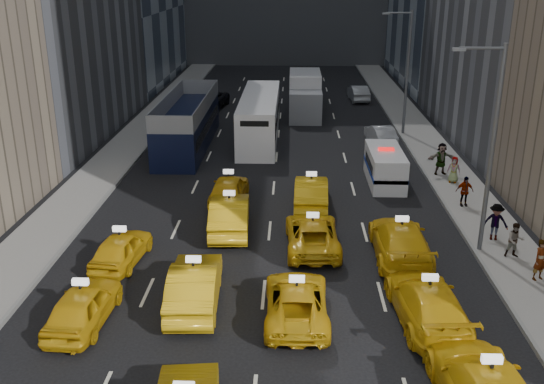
{
  "coord_description": "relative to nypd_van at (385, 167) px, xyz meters",
  "views": [
    {
      "loc": [
        1.03,
        -12.36,
        11.72
      ],
      "look_at": [
        0.12,
        13.9,
        2.0
      ],
      "focal_mm": 40.0,
      "sensor_mm": 36.0,
      "label": 1
    }
  ],
  "objects": [
    {
      "name": "sidewalk_west",
      "position": [
        -16.9,
        3.88,
        -0.87
      ],
      "size": [
        3.0,
        90.0,
        0.15
      ],
      "primitive_type": "cube",
      "color": "gray",
      "rests_on": "ground"
    },
    {
      "name": "sidewalk_east",
      "position": [
        4.1,
        3.88,
        -0.87
      ],
      "size": [
        3.0,
        90.0,
        0.15
      ],
      "primitive_type": "cube",
      "color": "gray",
      "rests_on": "ground"
    },
    {
      "name": "curb_west",
      "position": [
        -15.45,
        3.88,
        -0.86
      ],
      "size": [
        0.15,
        90.0,
        0.18
      ],
      "primitive_type": "cube",
      "color": "slate",
      "rests_on": "ground"
    },
    {
      "name": "curb_east",
      "position": [
        2.65,
        3.88,
        -0.86
      ],
      "size": [
        0.15,
        90.0,
        0.18
      ],
      "primitive_type": "cube",
      "color": "slate",
      "rests_on": "ground"
    },
    {
      "name": "streetlight_near",
      "position": [
        2.78,
        -9.12,
        3.97
      ],
      "size": [
        2.15,
        0.22,
        9.0
      ],
      "color": "#595B60",
      "rests_on": "ground"
    },
    {
      "name": "streetlight_far",
      "position": [
        2.78,
        10.88,
        3.97
      ],
      "size": [
        2.15,
        0.22,
        9.0
      ],
      "color": "#595B60",
      "rests_on": "ground"
    },
    {
      "name": "taxi_8",
      "position": [
        -12.57,
        -15.38,
        -0.23
      ],
      "size": [
        1.93,
        4.3,
        1.44
      ],
      "primitive_type": "imported",
      "rotation": [
        0.0,
        0.0,
        3.09
      ],
      "color": "gold",
      "rests_on": "ground"
    },
    {
      "name": "taxi_9",
      "position": [
        -8.9,
        -13.92,
        -0.13
      ],
      "size": [
        2.0,
        5.05,
        1.64
      ],
      "primitive_type": "imported",
      "rotation": [
        0.0,
        0.0,
        3.2
      ],
      "color": "gold",
      "rests_on": "ground"
    },
    {
      "name": "taxi_10",
      "position": [
        -5.15,
        -14.7,
        -0.28
      ],
      "size": [
        2.26,
        4.8,
        1.32
      ],
      "primitive_type": "imported",
      "rotation": [
        0.0,
        0.0,
        3.15
      ],
      "color": "gold",
      "rests_on": "ground"
    },
    {
      "name": "taxi_11",
      "position": [
        -0.58,
        -14.86,
        -0.17
      ],
      "size": [
        2.56,
        5.48,
        1.55
      ],
      "primitive_type": "imported",
      "rotation": [
        0.0,
        0.0,
        3.22
      ],
      "color": "gold",
      "rests_on": "ground"
    },
    {
      "name": "taxi_12",
      "position": [
        -12.5,
        -10.73,
        -0.26
      ],
      "size": [
        2.08,
        4.18,
        1.37
      ],
      "primitive_type": "imported",
      "rotation": [
        0.0,
        0.0,
        3.02
      ],
      "color": "gold",
      "rests_on": "ground"
    },
    {
      "name": "taxi_13",
      "position": [
        -8.29,
        -7.14,
        -0.11
      ],
      "size": [
        2.06,
        5.18,
        1.68
      ],
      "primitive_type": "imported",
      "rotation": [
        0.0,
        0.0,
        3.2
      ],
      "color": "gold",
      "rests_on": "ground"
    },
    {
      "name": "taxi_14",
      "position": [
        -4.44,
        -8.94,
        -0.26
      ],
      "size": [
        2.44,
        5.0,
        1.37
      ],
      "primitive_type": "imported",
      "rotation": [
        0.0,
        0.0,
        3.18
      ],
      "color": "gold",
      "rests_on": "ground"
    },
    {
      "name": "taxi_15",
      "position": [
        -0.71,
        -9.83,
        -0.14
      ],
      "size": [
        2.31,
        5.59,
        1.62
      ],
      "primitive_type": "imported",
      "rotation": [
        0.0,
        0.0,
        3.13
      ],
      "color": "gold",
      "rests_on": "ground"
    },
    {
      "name": "taxi_16",
      "position": [
        -8.7,
        -3.48,
        -0.19
      ],
      "size": [
        2.01,
        4.51,
        1.51
      ],
      "primitive_type": "imported",
      "rotation": [
        0.0,
        0.0,
        3.09
      ],
      "color": "gold",
      "rests_on": "ground"
    },
    {
      "name": "taxi_17",
      "position": [
        -4.36,
        -3.95,
        -0.15
      ],
      "size": [
        1.81,
        4.87,
        1.59
      ],
      "primitive_type": "imported",
      "rotation": [
        0.0,
        0.0,
        3.11
      ],
      "color": "gold",
      "rests_on": "ground"
    },
    {
      "name": "nypd_van",
      "position": [
        0.0,
        0.0,
        0.0
      ],
      "size": [
        1.94,
        4.9,
        2.1
      ],
      "rotation": [
        0.0,
        0.0,
        0.01
      ],
      "color": "silver",
      "rests_on": "ground"
    },
    {
      "name": "double_decker",
      "position": [
        -12.61,
        7.16,
        0.83
      ],
      "size": [
        4.22,
        12.52,
        3.57
      ],
      "rotation": [
        0.0,
        0.0,
        0.12
      ],
      "color": "black",
      "rests_on": "ground"
    },
    {
      "name": "city_bus",
      "position": [
        -7.76,
        9.51,
        0.63
      ],
      "size": [
        3.41,
        12.45,
        3.18
      ],
      "rotation": [
        0.0,
        0.0,
        -0.07
      ],
      "color": "white",
      "rests_on": "ground"
    },
    {
      "name": "box_truck",
      "position": [
        -4.35,
        17.17,
        0.77
      ],
      "size": [
        3.27,
        7.81,
        3.48
      ],
      "rotation": [
        0.0,
        0.0,
        -0.09
      ],
      "color": "silver",
      "rests_on": "ground"
    },
    {
      "name": "misc_car_0",
      "position": [
        0.88,
        8.38,
        -0.28
      ],
      "size": [
        1.97,
        4.23,
        1.34
      ],
      "primitive_type": "imported",
      "rotation": [
        0.0,
        0.0,
        3.28
      ],
      "color": "#B1B4B9",
      "rests_on": "ground"
    },
    {
      "name": "misc_car_1",
      "position": [
        -12.79,
        19.77,
        -0.13
      ],
      "size": [
        3.46,
        6.15,
        1.62
      ],
      "primitive_type": "imported",
      "rotation": [
        0.0,
        0.0,
        3.01
      ],
      "color": "black",
      "rests_on": "ground"
    },
    {
      "name": "misc_car_2",
      "position": [
        -3.91,
        23.44,
        -0.11
      ],
      "size": [
        2.47,
        5.82,
        1.67
      ],
      "primitive_type": "imported",
      "rotation": [
        0.0,
        0.0,
        3.16
      ],
      "color": "slate",
      "rests_on": "ground"
    },
    {
      "name": "misc_car_3",
      "position": [
        -8.55,
        21.11,
        -0.12
      ],
      "size": [
        2.56,
        5.05,
        1.65
      ],
      "primitive_type": "imported",
      "rotation": [
        0.0,
        0.0,
        3.01
      ],
      "color": "black",
      "rests_on": "ground"
    },
    {
      "name": "misc_car_4",
      "position": [
        0.78,
        23.32,
        -0.22
      ],
      "size": [
        1.85,
        4.52,
        1.46
      ],
      "primitive_type": "imported",
      "rotation": [
        0.0,
        0.0,
        3.21
      ],
      "color": "#96999D",
      "rests_on": "ground"
    },
    {
      "name": "pedestrian_0",
      "position": [
        4.42,
        -11.82,
        0.05
      ],
      "size": [
        0.73,
        0.63,
        1.7
      ],
      "primitive_type": "imported",
      "rotation": [
        0.0,
        0.0,
        0.44
      ],
      "color": "gray",
      "rests_on": "sidewalk_east"
    },
    {
      "name": "pedestrian_1",
      "position": [
        4.12,
        -9.84,
        -0.03
      ],
      "size": [
        0.75,
        0.42,
        1.54
      ],
      "primitive_type": "imported",
      "rotation": [
        0.0,
        0.0,
        -0.02
      ],
      "color": "gray",
      "rests_on": "sidewalk_east"
    },
    {
      "name": "pedestrian_2",
      "position": [
        3.82,
        -8.08,
        0.07
      ],
      "size": [
        1.19,
        0.72,
        1.72
      ],
      "primitive_type": "imported",
      "rotation": [
        0.0,
        0.0,
        -0.25
      ],
      "color": "gray",
      "rests_on": "sidewalk_east"
    },
    {
      "name": "pedestrian_3",
      "position": [
        3.54,
        -3.9,
        -0.0
      ],
      "size": [
        0.96,
        0.49,
        1.59
      ],
      "primitive_type": "imported",
      "rotation": [
        0.0,
        0.0,
        0.08
      ],
      "color": "gray",
      "rests_on": "sidewalk_east"
    },
    {
      "name": "pedestrian_4",
      "position": [
        3.9,
        -0.21,
        -0.03
      ],
      "size": [
        0.84,
        0.66,
        1.52
      ],
      "primitive_type": "imported",
      "rotation": [
        0.0,
        0.0,
        -0.4
      ],
      "color": "gray",
      "rests_on": "sidewalk_east"
    },
    {
      "name": "pedestrian_5",
      "position": [
        3.5,
        1.25,
        0.16
      ],
      "size": [
        1.82,
        0.77,
        1.91
      ],
      "primitive_type": "imported",
      "rotation": [
        0.0,
        0.0,
        0.15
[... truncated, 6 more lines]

